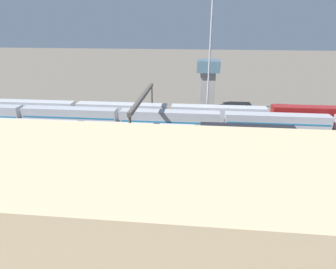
{
  "coord_description": "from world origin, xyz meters",
  "views": [
    {
      "loc": [
        -8.76,
        57.51,
        23.35
      ],
      "look_at": [
        -3.48,
        6.0,
        2.5
      ],
      "focal_mm": 30.33,
      "sensor_mm": 36.0,
      "label": 1
    }
  ],
  "objects_px": {
    "control_tower": "(208,81)",
    "train_on_track_4": "(123,143)",
    "train_on_track_1": "(170,119)",
    "maintenance_shed": "(77,202)",
    "train_on_track_0": "(164,112)",
    "train_on_track_3": "(70,131)",
    "light_mast_0": "(210,42)",
    "signal_gantry": "(143,101)"
  },
  "relations": [
    {
      "from": "train_on_track_0",
      "to": "maintenance_shed",
      "type": "xyz_separation_m",
      "value": [
        4.01,
        43.71,
        3.57
      ]
    },
    {
      "from": "train_on_track_3",
      "to": "signal_gantry",
      "type": "xyz_separation_m",
      "value": [
        -14.63,
        -5.0,
        5.35
      ]
    },
    {
      "from": "train_on_track_0",
      "to": "control_tower",
      "type": "bearing_deg",
      "value": -137.4
    },
    {
      "from": "train_on_track_4",
      "to": "control_tower",
      "type": "distance_m",
      "value": 34.69
    },
    {
      "from": "train_on_track_3",
      "to": "maintenance_shed",
      "type": "height_order",
      "value": "maintenance_shed"
    },
    {
      "from": "maintenance_shed",
      "to": "train_on_track_1",
      "type": "bearing_deg",
      "value": -98.91
    },
    {
      "from": "train_on_track_4",
      "to": "maintenance_shed",
      "type": "height_order",
      "value": "maintenance_shed"
    },
    {
      "from": "train_on_track_0",
      "to": "signal_gantry",
      "type": "height_order",
      "value": "signal_gantry"
    },
    {
      "from": "train_on_track_1",
      "to": "train_on_track_3",
      "type": "bearing_deg",
      "value": 26.64
    },
    {
      "from": "train_on_track_1",
      "to": "control_tower",
      "type": "bearing_deg",
      "value": -120.52
    },
    {
      "from": "train_on_track_1",
      "to": "maintenance_shed",
      "type": "distance_m",
      "value": 39.35
    },
    {
      "from": "train_on_track_0",
      "to": "maintenance_shed",
      "type": "height_order",
      "value": "maintenance_shed"
    },
    {
      "from": "train_on_track_4",
      "to": "train_on_track_3",
      "type": "xyz_separation_m",
      "value": [
        12.49,
        -5.0,
        0.01
      ]
    },
    {
      "from": "train_on_track_0",
      "to": "train_on_track_3",
      "type": "distance_m",
      "value": 23.34
    },
    {
      "from": "maintenance_shed",
      "to": "control_tower",
      "type": "relative_size",
      "value": 4.23
    },
    {
      "from": "train_on_track_0",
      "to": "maintenance_shed",
      "type": "distance_m",
      "value": 44.04
    },
    {
      "from": "train_on_track_3",
      "to": "maintenance_shed",
      "type": "xyz_separation_m",
      "value": [
        -13.87,
        28.71,
        3.59
      ]
    },
    {
      "from": "maintenance_shed",
      "to": "control_tower",
      "type": "bearing_deg",
      "value": -105.53
    },
    {
      "from": "train_on_track_3",
      "to": "control_tower",
      "type": "distance_m",
      "value": 38.62
    },
    {
      "from": "train_on_track_4",
      "to": "maintenance_shed",
      "type": "xyz_separation_m",
      "value": [
        -1.37,
        23.71,
        3.61
      ]
    },
    {
      "from": "maintenance_shed",
      "to": "signal_gantry",
      "type": "bearing_deg",
      "value": -91.3
    },
    {
      "from": "light_mast_0",
      "to": "train_on_track_0",
      "type": "bearing_deg",
      "value": 19.34
    },
    {
      "from": "train_on_track_1",
      "to": "maintenance_shed",
      "type": "bearing_deg",
      "value": 81.09
    },
    {
      "from": "train_on_track_1",
      "to": "train_on_track_4",
      "type": "bearing_deg",
      "value": 63.62
    },
    {
      "from": "control_tower",
      "to": "train_on_track_4",
      "type": "bearing_deg",
      "value": 61.51
    },
    {
      "from": "train_on_track_1",
      "to": "signal_gantry",
      "type": "height_order",
      "value": "signal_gantry"
    },
    {
      "from": "maintenance_shed",
      "to": "train_on_track_0",
      "type": "bearing_deg",
      "value": -95.25
    },
    {
      "from": "train_on_track_0",
      "to": "control_tower",
      "type": "xyz_separation_m",
      "value": [
        -10.92,
        -10.04,
        5.89
      ]
    },
    {
      "from": "train_on_track_1",
      "to": "train_on_track_4",
      "type": "distance_m",
      "value": 16.74
    },
    {
      "from": "train_on_track_3",
      "to": "signal_gantry",
      "type": "distance_m",
      "value": 16.37
    },
    {
      "from": "light_mast_0",
      "to": "maintenance_shed",
      "type": "relative_size",
      "value": 0.51
    },
    {
      "from": "train_on_track_3",
      "to": "maintenance_shed",
      "type": "bearing_deg",
      "value": 115.78
    },
    {
      "from": "train_on_track_4",
      "to": "maintenance_shed",
      "type": "distance_m",
      "value": 24.02
    },
    {
      "from": "train_on_track_0",
      "to": "light_mast_0",
      "type": "relative_size",
      "value": 3.06
    },
    {
      "from": "light_mast_0",
      "to": "signal_gantry",
      "type": "bearing_deg",
      "value": 44.35
    },
    {
      "from": "train_on_track_1",
      "to": "train_on_track_4",
      "type": "relative_size",
      "value": 0.86
    },
    {
      "from": "control_tower",
      "to": "maintenance_shed",
      "type": "bearing_deg",
      "value": 74.47
    },
    {
      "from": "train_on_track_1",
      "to": "train_on_track_0",
      "type": "bearing_deg",
      "value": -67.67
    },
    {
      "from": "train_on_track_4",
      "to": "light_mast_0",
      "type": "xyz_separation_m",
      "value": [
        -16.28,
        -23.82,
        16.58
      ]
    },
    {
      "from": "train_on_track_1",
      "to": "signal_gantry",
      "type": "xyz_separation_m",
      "value": [
        5.3,
        5.0,
        5.42
      ]
    },
    {
      "from": "train_on_track_4",
      "to": "signal_gantry",
      "type": "height_order",
      "value": "signal_gantry"
    },
    {
      "from": "train_on_track_4",
      "to": "control_tower",
      "type": "bearing_deg",
      "value": -118.49
    }
  ]
}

